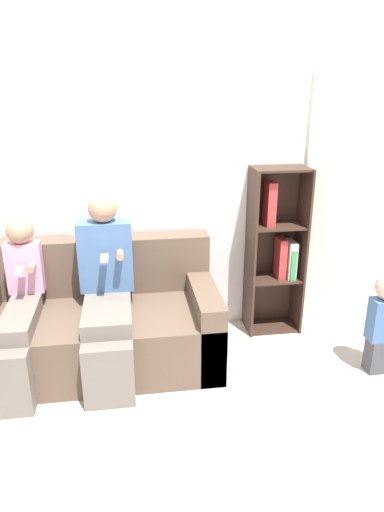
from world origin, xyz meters
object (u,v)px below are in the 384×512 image
object	(u,v)px
adult_seated	(106,288)
toddler_standing	(384,319)
couch	(97,325)
child_seated	(19,306)
bookshelf	(276,249)

from	to	relation	value
adult_seated	toddler_standing	world-z (taller)	adult_seated
couch	child_seated	distance (m)	0.58
adult_seated	child_seated	xyz separation A→B (m)	(-0.58, -0.04, -0.08)
couch	adult_seated	world-z (taller)	adult_seated
couch	bookshelf	distance (m)	1.54
toddler_standing	bookshelf	xyz separation A→B (m)	(-0.55, 0.76, 0.28)
bookshelf	couch	bearing A→B (deg)	-167.61
adult_seated	bookshelf	size ratio (longest dim) A/B	0.91
adult_seated	child_seated	size ratio (longest dim) A/B	1.14
child_seated	adult_seated	bearing A→B (deg)	3.52
adult_seated	toddler_standing	xyz separation A→B (m)	(1.91, -0.32, -0.22)
couch	child_seated	xyz separation A→B (m)	(-0.49, -0.15, 0.27)
adult_seated	bookshelf	xyz separation A→B (m)	(1.36, 0.44, 0.07)
couch	toddler_standing	xyz separation A→B (m)	(2.00, -0.44, 0.13)
toddler_standing	bookshelf	distance (m)	0.98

